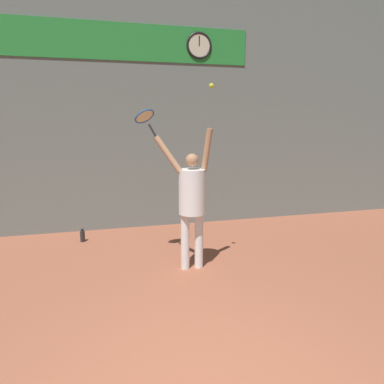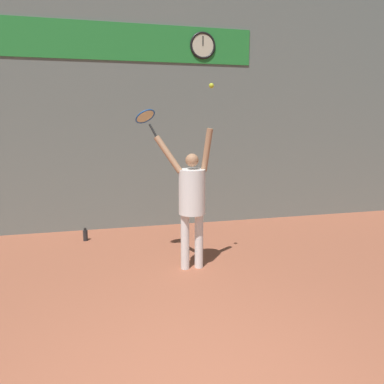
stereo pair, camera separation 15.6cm
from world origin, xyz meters
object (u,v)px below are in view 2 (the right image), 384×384
(tennis_ball, at_px, (211,86))
(water_bottle, at_px, (85,235))
(tennis_player, at_px, (192,197))
(scoreboard_clock, at_px, (203,45))
(tennis_racket, at_px, (146,118))

(tennis_ball, xyz_separation_m, water_bottle, (-1.89, 1.90, -2.61))
(tennis_ball, bearing_deg, tennis_player, 155.26)
(scoreboard_clock, relative_size, tennis_ball, 7.61)
(tennis_player, bearing_deg, tennis_ball, -24.74)
(tennis_ball, relative_size, water_bottle, 0.29)
(tennis_player, bearing_deg, water_bottle, 132.53)
(scoreboard_clock, distance_m, tennis_racket, 2.90)
(tennis_ball, height_order, water_bottle, tennis_ball)
(tennis_racket, bearing_deg, tennis_ball, -32.68)
(tennis_player, height_order, tennis_ball, tennis_ball)
(scoreboard_clock, xyz_separation_m, tennis_player, (-0.84, -2.48, -2.64))
(tennis_ball, bearing_deg, water_bottle, 134.85)
(water_bottle, bearing_deg, scoreboard_clock, 15.52)
(tennis_player, height_order, water_bottle, tennis_player)
(tennis_racket, height_order, water_bottle, tennis_racket)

